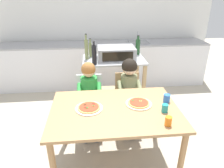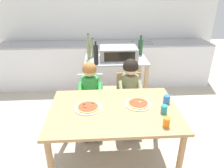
% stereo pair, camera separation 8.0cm
% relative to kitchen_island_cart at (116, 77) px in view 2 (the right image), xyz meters
% --- Properties ---
extents(ground_plane, '(10.51, 10.51, 0.00)m').
position_rel_kitchen_island_cart_xyz_m(ground_plane, '(-0.12, -0.12, -0.61)').
color(ground_plane, '#B7AD99').
extents(back_wall_tiled, '(4.75, 0.14, 2.70)m').
position_rel_kitchen_island_cart_xyz_m(back_wall_tiled, '(-0.12, 1.51, 0.74)').
color(back_wall_tiled, white).
rests_on(back_wall_tiled, ground).
extents(kitchen_counter, '(4.27, 0.60, 1.09)m').
position_rel_kitchen_island_cart_xyz_m(kitchen_counter, '(-0.11, 1.10, -0.16)').
color(kitchen_counter, silver).
rests_on(kitchen_counter, ground).
extents(kitchen_island_cart, '(0.95, 0.58, 0.92)m').
position_rel_kitchen_island_cart_xyz_m(kitchen_island_cart, '(0.00, 0.00, 0.00)').
color(kitchen_island_cart, '#B7BABF').
rests_on(kitchen_island_cart, ground).
extents(toaster_oven, '(0.56, 0.40, 0.18)m').
position_rel_kitchen_island_cart_xyz_m(toaster_oven, '(0.04, 0.01, 0.40)').
color(toaster_oven, '#999BA0').
rests_on(toaster_oven, kitchen_island_cart).
extents(bottle_brown_beer, '(0.05, 0.05, 0.29)m').
position_rel_kitchen_island_cart_xyz_m(bottle_brown_beer, '(-0.35, 0.15, 0.43)').
color(bottle_brown_beer, olive).
rests_on(bottle_brown_beer, kitchen_island_cart).
extents(bottle_tall_green_wine, '(0.07, 0.07, 0.33)m').
position_rel_kitchen_island_cart_xyz_m(bottle_tall_green_wine, '(-0.30, -0.21, 0.45)').
color(bottle_tall_green_wine, black).
rests_on(bottle_tall_green_wine, kitchen_island_cart).
extents(bottle_slim_sauce, '(0.07, 0.07, 0.31)m').
position_rel_kitchen_island_cart_xyz_m(bottle_slim_sauce, '(0.41, 0.21, 0.44)').
color(bottle_slim_sauce, '#1E4723').
rests_on(bottle_slim_sauce, kitchen_island_cart).
extents(bottle_dark_olive_oil, '(0.06, 0.06, 0.39)m').
position_rel_kitchen_island_cart_xyz_m(bottle_dark_olive_oil, '(-0.41, 0.04, 0.47)').
color(bottle_dark_olive_oil, olive).
rests_on(bottle_dark_olive_oil, kitchen_island_cart).
extents(dining_table, '(1.35, 0.93, 0.75)m').
position_rel_kitchen_island_cart_xyz_m(dining_table, '(-0.12, -1.18, 0.05)').
color(dining_table, '#AD7F51').
rests_on(dining_table, ground).
extents(dining_chair_left, '(0.36, 0.36, 0.81)m').
position_rel_kitchen_island_cart_xyz_m(dining_chair_left, '(-0.39, -0.46, -0.13)').
color(dining_chair_left, silver).
rests_on(dining_chair_left, ground).
extents(dining_chair_right, '(0.36, 0.36, 0.81)m').
position_rel_kitchen_island_cart_xyz_m(dining_chair_right, '(0.16, -0.43, -0.13)').
color(dining_chair_right, tan).
rests_on(dining_chair_right, ground).
extents(child_in_green_shirt, '(0.32, 0.42, 1.03)m').
position_rel_kitchen_island_cart_xyz_m(child_in_green_shirt, '(-0.39, -0.58, 0.06)').
color(child_in_green_shirt, '#424C6B').
rests_on(child_in_green_shirt, ground).
extents(child_in_olive_shirt, '(0.32, 0.42, 1.05)m').
position_rel_kitchen_island_cart_xyz_m(child_in_olive_shirt, '(0.16, -0.55, 0.09)').
color(child_in_olive_shirt, '#424C6B').
rests_on(child_in_olive_shirt, ground).
extents(pizza_plate_white, '(0.29, 0.29, 0.03)m').
position_rel_kitchen_island_cart_xyz_m(pizza_plate_white, '(-0.39, -1.15, 0.16)').
color(pizza_plate_white, white).
rests_on(pizza_plate_white, dining_table).
extents(pizza_plate_cream, '(0.29, 0.29, 0.03)m').
position_rel_kitchen_island_cart_xyz_m(pizza_plate_cream, '(0.16, -1.11, 0.16)').
color(pizza_plate_cream, beige).
rests_on(pizza_plate_cream, dining_table).
extents(drinking_cup_teal, '(0.07, 0.07, 0.09)m').
position_rel_kitchen_island_cart_xyz_m(drinking_cup_teal, '(0.39, -1.28, 0.19)').
color(drinking_cup_teal, teal).
rests_on(drinking_cup_teal, dining_table).
extents(drinking_cup_orange, '(0.06, 0.06, 0.09)m').
position_rel_kitchen_island_cart_xyz_m(drinking_cup_orange, '(0.34, -1.51, 0.19)').
color(drinking_cup_orange, orange).
rests_on(drinking_cup_orange, dining_table).
extents(drinking_cup_blue, '(0.07, 0.07, 0.09)m').
position_rel_kitchen_island_cart_xyz_m(drinking_cup_blue, '(0.47, -1.09, 0.19)').
color(drinking_cup_blue, blue).
rests_on(drinking_cup_blue, dining_table).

